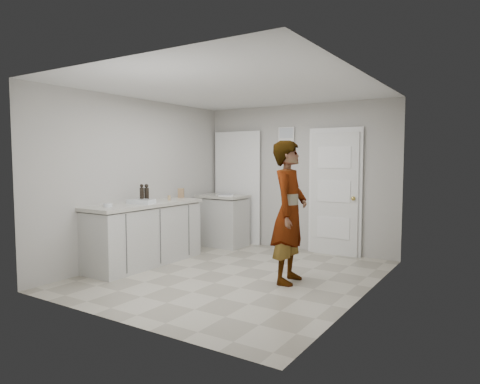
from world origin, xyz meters
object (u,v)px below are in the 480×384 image
Objects in this scene: egg_bowl at (108,205)px; oil_cruet_b at (142,194)px; cake_mix_box at (181,193)px; oil_cruet_a at (147,194)px; spice_jar at (169,198)px; baking_dish at (141,202)px; person at (289,212)px.

oil_cruet_b is at bearing 89.91° from egg_bowl.
oil_cruet_a is at bearing -111.89° from cake_mix_box.
oil_cruet_a is at bearing -98.19° from spice_jar.
egg_bowl is (-0.06, -1.16, -0.01)m from spice_jar.
baking_dish is (0.00, -0.60, -0.01)m from spice_jar.
oil_cruet_a is at bearing 89.32° from oil_cruet_b.
spice_jar reaches higher than egg_bowl.
cake_mix_box reaches higher than spice_jar.
cake_mix_box reaches higher than egg_bowl.
baking_dish is at bearing -89.98° from spice_jar.
oil_cruet_b is at bearing 130.53° from baking_dish.
cake_mix_box is at bearing 92.47° from oil_cruet_b.
oil_cruet_a is 0.21m from baking_dish.
person reaches higher than spice_jar.
person reaches higher than baking_dish.
oil_cruet_a is 0.74m from egg_bowl.
spice_jar is (0.10, -0.41, -0.04)m from cake_mix_box.
oil_cruet_a is at bearing 88.49° from person.
person is 2.19m from spice_jar.
oil_cruet_a reaches higher than baking_dish.
oil_cruet_b reaches higher than spice_jar.
spice_jar is at bearing 90.02° from baking_dish.
baking_dish is at bearing 93.03° from person.
person is 2.26m from oil_cruet_a.
spice_jar is 0.19× the size of baking_dish.
cake_mix_box is 1.57m from egg_bowl.
cake_mix_box is at bearing 91.43° from egg_bowl.
baking_dish is 0.56m from egg_bowl.
egg_bowl is at bearing -113.29° from cake_mix_box.
spice_jar is 0.27× the size of oil_cruet_a.
person is 2.28m from oil_cruet_b.
cake_mix_box is 0.84m from oil_cruet_a.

